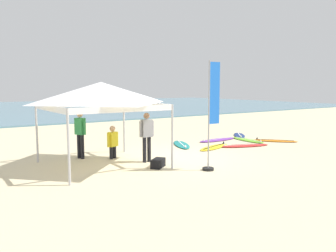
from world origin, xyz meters
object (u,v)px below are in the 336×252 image
person_grey (147,134)px  banner_flag (212,120)px  surfboard_lime (248,140)px  person_green (80,132)px  surfboard_purple (217,140)px  person_yellow (113,141)px  gear_bag_near_tent (158,163)px  surfboard_red (244,146)px  surfboard_teal (182,144)px  surfboard_navy (239,135)px  canopy_tent (101,93)px  surfboard_orange (275,141)px  surfboard_yellow (214,147)px

person_grey → banner_flag: bearing=-62.2°
surfboard_lime → person_green: size_ratio=1.24×
surfboard_lime → person_grey: 6.58m
person_green → surfboard_purple: bearing=2.2°
person_yellow → gear_bag_near_tent: person_yellow is taller
surfboard_red → surfboard_teal: bearing=140.0°
surfboard_teal → person_yellow: 3.87m
surfboard_teal → surfboard_purple: (2.23, 0.10, -0.00)m
person_green → gear_bag_near_tent: bearing=-60.1°
surfboard_teal → surfboard_lime: bearing=-13.0°
surfboard_lime → surfboard_navy: (0.83, 1.36, 0.00)m
person_yellow → surfboard_teal: bearing=12.7°
surfboard_navy → surfboard_lime: bearing=-121.3°
surfboard_lime → surfboard_teal: same height
canopy_tent → gear_bag_near_tent: canopy_tent is taller
person_grey → surfboard_navy: bearing=19.8°
surfboard_purple → surfboard_orange: bearing=-40.0°
canopy_tent → surfboard_teal: canopy_tent is taller
surfboard_navy → person_grey: bearing=-160.2°
person_green → person_yellow: bearing=-35.4°
banner_flag → gear_bag_near_tent: (-1.21, 1.20, -1.43)m
canopy_tent → surfboard_orange: bearing=-0.2°
surfboard_lime → person_green: (-8.07, 0.62, 0.95)m
canopy_tent → gear_bag_near_tent: (1.36, -1.29, -2.25)m
surfboard_lime → gear_bag_near_tent: gear_bag_near_tent is taller
surfboard_teal → banner_flag: size_ratio=0.66×
surfboard_lime → person_yellow: bearing=-179.5°
surfboard_red → surfboard_orange: size_ratio=1.24×
surfboard_yellow → surfboard_orange: (3.53, -0.36, 0.00)m
surfboard_lime → surfboard_orange: (0.92, -0.86, 0.00)m
surfboard_red → banner_flag: size_ratio=0.70×
canopy_tent → gear_bag_near_tent: bearing=-43.6°
surfboard_teal → surfboard_navy: (4.22, 0.58, 0.00)m
surfboard_navy → person_green: 8.98m
surfboard_red → person_yellow: 5.93m
surfboard_purple → surfboard_orange: size_ratio=1.19×
person_yellow → banner_flag: bearing=-60.7°
canopy_tent → surfboard_navy: canopy_tent is taller
person_yellow → surfboard_red: bearing=-8.9°
surfboard_navy → gear_bag_near_tent: (-7.33, -3.48, 0.10)m
surfboard_orange → banner_flag: size_ratio=0.56×
surfboard_teal → person_green: (-4.68, -0.17, 0.95)m
surfboard_lime → surfboard_purple: same height
canopy_tent → banner_flag: banner_flag is taller
surfboard_yellow → canopy_tent: bearing=-176.5°
surfboard_lime → person_grey: person_grey is taller
canopy_tent → person_grey: (1.47, -0.41, -1.40)m
surfboard_yellow → person_grey: size_ratio=1.26×
surfboard_yellow → banner_flag: (-2.68, -2.82, 1.54)m
surfboard_teal → surfboard_navy: same height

